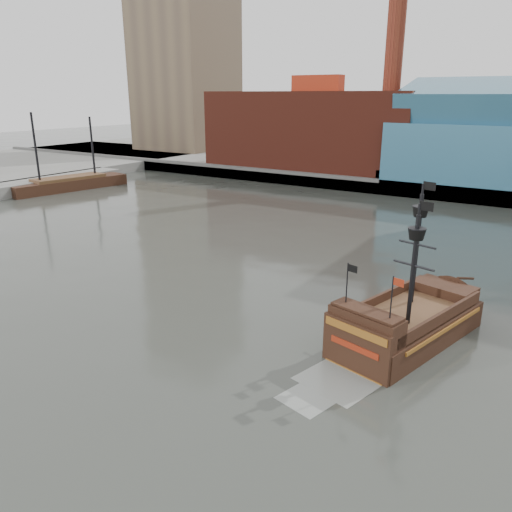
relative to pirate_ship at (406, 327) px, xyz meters
The scene contains 7 objects.
ground 18.42m from the pirate_ship, 143.09° to the right, with size 400.00×400.00×0.00m, color #2C2E29.
promenade_far 82.28m from the pirate_ship, 100.29° to the left, with size 220.00×60.00×2.00m, color slate.
seawall 53.51m from the pirate_ship, 105.95° to the left, with size 220.00×1.00×2.60m, color #4C4C49.
pier 75.13m from the pirate_ship, 165.39° to the left, with size 6.00×40.00×2.00m, color slate.
skyline 77.76m from the pirate_ship, 97.36° to the left, with size 149.00×45.00×62.00m.
pirate_ship is the anchor object (origin of this frame).
docked_vessel 73.11m from the pirate_ship, 159.47° to the left, with size 8.49×21.51×14.28m.
Camera 1 is at (22.64, -20.97, 16.41)m, focal length 35.00 mm.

